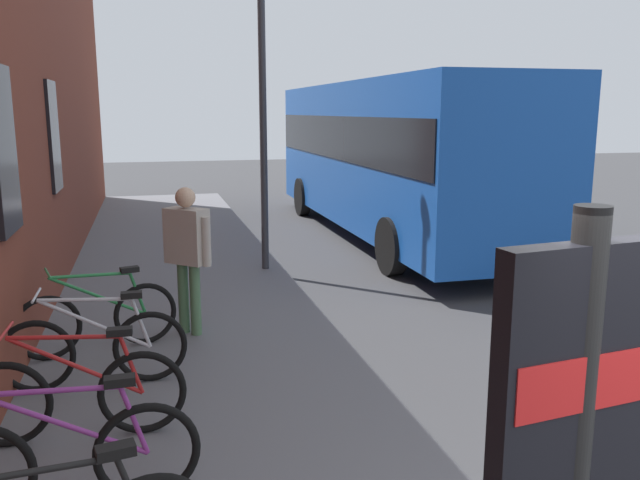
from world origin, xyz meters
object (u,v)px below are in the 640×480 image
object	(u,v)px
bicycle_mid_rack	(66,460)
street_lamp	(262,79)
city_bus	(389,150)
bicycle_by_door	(76,395)
bicycle_end_of_row	(99,318)
bicycle_beside_lamp	(95,348)
pedestrian_crossing_street	(187,246)

from	to	relation	value
bicycle_mid_rack	street_lamp	world-z (taller)	street_lamp
city_bus	street_lamp	size ratio (longest dim) A/B	1.97
bicycle_mid_rack	bicycle_by_door	world-z (taller)	same
bicycle_end_of_row	bicycle_beside_lamp	bearing A→B (deg)	-178.25
city_bus	pedestrian_crossing_street	xyz separation A→B (m)	(-5.87, 4.76, -0.71)
bicycle_beside_lamp	pedestrian_crossing_street	distance (m)	1.80
bicycle_end_of_row	bicycle_mid_rack	bearing A→B (deg)	179.93
bicycle_beside_lamp	city_bus	bearing A→B (deg)	-38.55
bicycle_end_of_row	pedestrian_crossing_street	bearing A→B (deg)	-70.48
bicycle_mid_rack	street_lamp	distance (m)	7.48
bicycle_mid_rack	bicycle_by_door	size ratio (longest dim) A/B	1.00
bicycle_by_door	bicycle_beside_lamp	distance (m)	1.07
pedestrian_crossing_street	street_lamp	distance (m)	3.96
bicycle_mid_rack	bicycle_beside_lamp	size ratio (longest dim) A/B	1.00
bicycle_by_door	bicycle_beside_lamp	world-z (taller)	same
bicycle_beside_lamp	city_bus	xyz separation A→B (m)	(7.21, -5.75, 1.41)
bicycle_beside_lamp	bicycle_mid_rack	bearing A→B (deg)	179.08
bicycle_beside_lamp	city_bus	size ratio (longest dim) A/B	0.17
bicycle_by_door	pedestrian_crossing_street	bearing A→B (deg)	-23.70
bicycle_end_of_row	street_lamp	xyz separation A→B (m)	(3.40, -2.48, 2.77)
bicycle_beside_lamp	street_lamp	size ratio (longest dim) A/B	0.33
bicycle_mid_rack	bicycle_by_door	distance (m)	1.04
city_bus	bicycle_end_of_row	bearing A→B (deg)	137.15
bicycle_end_of_row	pedestrian_crossing_street	xyz separation A→B (m)	(0.36, -1.01, 0.70)
bicycle_beside_lamp	bicycle_end_of_row	bearing A→B (deg)	1.75
street_lamp	bicycle_mid_rack	bearing A→B (deg)	159.07
bicycle_mid_rack	pedestrian_crossing_street	xyz separation A→B (m)	(3.45, -1.02, 0.70)
bicycle_mid_rack	bicycle_end_of_row	distance (m)	3.09
street_lamp	pedestrian_crossing_street	bearing A→B (deg)	154.30
bicycle_beside_lamp	pedestrian_crossing_street	world-z (taller)	pedestrian_crossing_street
bicycle_mid_rack	city_bus	bearing A→B (deg)	-31.82
city_bus	pedestrian_crossing_street	world-z (taller)	city_bus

